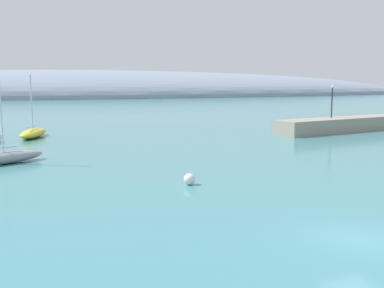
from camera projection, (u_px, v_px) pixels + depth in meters
The scene contains 7 objects.
water at pixel (357, 239), 19.49m from camera, with size 600.00×600.00×0.00m, color teal.
breakwater_rocks at pixel (342, 125), 61.40m from camera, with size 21.57×3.92×1.92m, color gray.
distant_ridge at pixel (86, 96), 209.42m from camera, with size 360.36×83.88×24.42m, color gray.
sailboat_grey_near_shore at pixel (4, 157), 37.17m from camera, with size 6.95×5.00×8.93m.
sailboat_yellow_mid_mooring at pixel (33, 133), 54.72m from camera, with size 4.28×7.41×7.73m.
mooring_buoy_white at pixel (190, 179), 29.68m from camera, with size 0.78×0.78×0.78m, color silver.
harbor_lamp_post at pixel (332, 98), 60.78m from camera, with size 0.36×0.36×4.45m.
Camera 1 is at (-12.92, -15.36, 6.88)m, focal length 41.42 mm.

